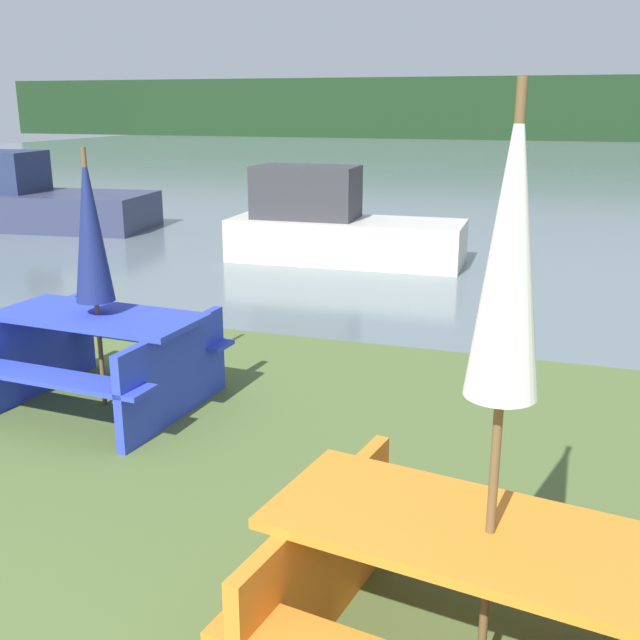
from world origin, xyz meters
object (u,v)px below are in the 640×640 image
umbrella_white (510,252)px  boat (335,227)px  boat_second (18,200)px  picnic_table_orange (485,595)px  umbrella_navy (90,227)px  picnic_table_blue (101,351)px

umbrella_white → boat: size_ratio=0.68×
boat → boat_second: boat_second is taller
boat → boat_second: 6.87m
picnic_table_orange → boat_second: 13.57m
boat → picnic_table_orange: bearing=-70.6°
boat_second → umbrella_white: bearing=-49.5°
umbrella_navy → boat: (0.07, 5.99, -0.91)m
picnic_table_blue → umbrella_white: umbrella_white is taller
umbrella_navy → boat_second: bearing=133.0°
picnic_table_orange → umbrella_white: umbrella_white is taller
umbrella_white → umbrella_navy: bearing=146.5°
umbrella_navy → boat: umbrella_navy is taller
umbrella_navy → umbrella_white: size_ratio=0.84×
picnic_table_orange → boat_second: bearing=136.7°
picnic_table_orange → umbrella_white: bearing=45.0°
umbrella_white → boat_second: bearing=136.7°
picnic_table_blue → boat_second: size_ratio=0.35×
picnic_table_blue → umbrella_white: (3.18, -2.10, 1.36)m
umbrella_white → boat_second: size_ratio=0.49×
picnic_table_orange → boat: (-3.12, 8.09, 0.07)m
picnic_table_blue → boat: bearing=89.4°
picnic_table_blue → umbrella_white: 4.05m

